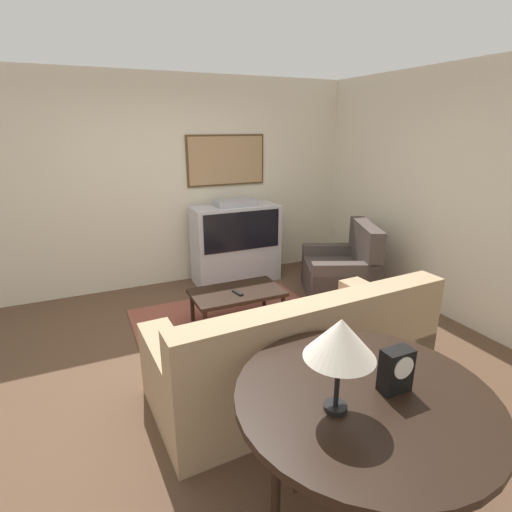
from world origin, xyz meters
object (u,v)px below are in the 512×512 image
Objects in this scene: armchair at (342,272)px; coffee_table at (237,294)px; tv at (236,243)px; couch at (294,356)px; mantel_clock at (396,370)px; table_lamp at (340,340)px; console_table at (364,404)px.

armchair reaches higher than coffee_table.
couch is at bearing -101.20° from tv.
armchair is 5.15× the size of mantel_clock.
table_lamp is 0.43m from mantel_clock.
armchair reaches higher than console_table.
armchair is at bearing 57.96° from mantel_clock.
console_table is 5.71× the size of mantel_clock.
tv is 2.55m from couch.
tv is at bearing 68.75° from coffee_table.
console_table is at bearing 9.49° from table_lamp.
mantel_clock is at bearing -8.78° from armchair.
table_lamp is at bearing -170.51° from console_table.
console_table reaches higher than coffee_table.
mantel_clock reaches higher than console_table.
armchair is at bearing 55.32° from console_table.
mantel_clock is (-0.12, -2.42, 0.58)m from coffee_table.
table_lamp is 2.06× the size of mantel_clock.
tv reaches higher than mantel_clock.
table_lamp is (-0.94, -3.63, 0.64)m from tv.
tv is 1.48m from armchair.
couch is 2.31× the size of coffee_table.
coffee_table is at bearing -111.25° from tv.
couch reaches higher than armchair.
mantel_clock is at bearing -0.19° from table_lamp.
mantel_clock is (0.35, -0.00, -0.25)m from table_lamp.
table_lamp is at bearing 179.81° from mantel_clock.
coffee_table is at bearing 78.99° from table_lamp.
armchair is (1.54, 1.48, -0.02)m from couch.
tv is at bearing 75.47° from table_lamp.
couch is at bearing 68.55° from table_lamp.
armchair is at bearing 52.74° from table_lamp.
tv reaches higher than armchair.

